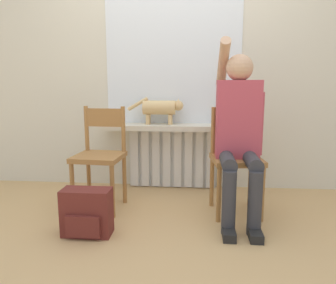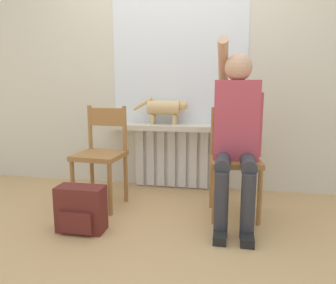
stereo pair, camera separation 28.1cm
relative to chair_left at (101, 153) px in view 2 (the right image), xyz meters
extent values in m
plane|color=tan|center=(0.57, -0.53, -0.46)|extent=(12.00, 12.00, 0.00)
cube|color=beige|center=(0.57, 0.70, 0.89)|extent=(7.00, 0.06, 2.70)
cube|color=silver|center=(0.57, 0.63, -0.16)|extent=(0.88, 0.05, 0.61)
cube|color=silver|center=(0.18, 0.59, -0.16)|extent=(0.08, 0.03, 0.59)
cube|color=silver|center=(0.29, 0.59, -0.16)|extent=(0.08, 0.03, 0.59)
cube|color=silver|center=(0.40, 0.59, -0.16)|extent=(0.08, 0.03, 0.59)
cube|color=silver|center=(0.51, 0.59, -0.16)|extent=(0.08, 0.03, 0.59)
cube|color=silver|center=(0.62, 0.59, -0.16)|extent=(0.08, 0.03, 0.59)
cube|color=silver|center=(0.73, 0.59, -0.16)|extent=(0.08, 0.03, 0.59)
cube|color=silver|center=(0.84, 0.59, -0.16)|extent=(0.08, 0.03, 0.59)
cube|color=silver|center=(0.95, 0.59, -0.16)|extent=(0.08, 0.03, 0.59)
cube|color=beige|center=(0.57, 0.53, 0.17)|extent=(1.39, 0.28, 0.05)
cube|color=white|center=(0.57, 0.66, 0.81)|extent=(1.33, 0.01, 1.21)
cube|color=#9E6B38|center=(0.00, -0.04, -0.01)|extent=(0.41, 0.41, 0.04)
cylinder|color=#9E6B38|center=(-0.18, -0.19, -0.25)|extent=(0.04, 0.04, 0.43)
cylinder|color=#9E6B38|center=(0.15, -0.22, -0.25)|extent=(0.04, 0.04, 0.43)
cylinder|color=#9E6B38|center=(-0.16, 0.14, -0.25)|extent=(0.04, 0.04, 0.43)
cylinder|color=#9E6B38|center=(0.18, 0.12, -0.25)|extent=(0.04, 0.04, 0.43)
cylinder|color=#9E6B38|center=(-0.16, 0.14, 0.21)|extent=(0.04, 0.04, 0.39)
cylinder|color=#9E6B38|center=(0.18, 0.12, 0.21)|extent=(0.04, 0.04, 0.39)
cube|color=#9E6B38|center=(0.01, 0.13, 0.30)|extent=(0.35, 0.05, 0.16)
cube|color=#9E6B38|center=(1.13, -0.04, -0.01)|extent=(0.43, 0.43, 0.04)
cylinder|color=#9E6B38|center=(0.99, -0.22, -0.25)|extent=(0.04, 0.04, 0.43)
cylinder|color=#9E6B38|center=(1.32, -0.18, -0.25)|extent=(0.04, 0.04, 0.43)
cylinder|color=#9E6B38|center=(0.95, 0.11, -0.25)|extent=(0.04, 0.04, 0.43)
cylinder|color=#9E6B38|center=(1.28, 0.15, -0.25)|extent=(0.04, 0.04, 0.43)
cylinder|color=#9E6B38|center=(0.95, 0.11, 0.21)|extent=(0.04, 0.04, 0.39)
cylinder|color=#9E6B38|center=(1.28, 0.15, 0.21)|extent=(0.04, 0.04, 0.39)
cube|color=#9E6B38|center=(1.11, 0.13, 0.30)|extent=(0.35, 0.06, 0.16)
cylinder|color=#333338|center=(1.04, -0.22, 0.03)|extent=(0.11, 0.41, 0.11)
cylinder|color=#333338|center=(1.22, -0.22, 0.03)|extent=(0.11, 0.41, 0.11)
cylinder|color=#333338|center=(1.04, -0.42, -0.23)|extent=(0.10, 0.10, 0.46)
cylinder|color=#333338|center=(1.22, -0.42, -0.23)|extent=(0.10, 0.10, 0.46)
cube|color=black|center=(1.04, -0.48, -0.43)|extent=(0.09, 0.20, 0.06)
cube|color=black|center=(1.22, -0.48, -0.43)|extent=(0.09, 0.20, 0.06)
cube|color=#B74251|center=(1.13, -0.02, 0.32)|extent=(0.34, 0.20, 0.61)
sphere|color=tan|center=(1.13, -0.02, 0.72)|extent=(0.21, 0.21, 0.21)
cylinder|color=tan|center=(1.02, 0.12, 0.75)|extent=(0.08, 0.50, 0.38)
cylinder|color=#B74251|center=(1.29, -0.06, 0.29)|extent=(0.08, 0.08, 0.49)
cylinder|color=#DBB77A|center=(0.44, 0.55, 0.36)|extent=(0.31, 0.14, 0.14)
sphere|color=#DBB77A|center=(0.63, 0.55, 0.38)|extent=(0.10, 0.10, 0.10)
cone|color=#DBB77A|center=(0.63, 0.52, 0.43)|extent=(0.03, 0.03, 0.03)
cone|color=#DBB77A|center=(0.63, 0.57, 0.43)|extent=(0.03, 0.03, 0.03)
cylinder|color=#DBB77A|center=(0.55, 0.52, 0.25)|extent=(0.04, 0.04, 0.10)
cylinder|color=#DBB77A|center=(0.55, 0.58, 0.25)|extent=(0.04, 0.04, 0.10)
cylinder|color=#DBB77A|center=(0.33, 0.52, 0.25)|extent=(0.04, 0.04, 0.10)
cylinder|color=#DBB77A|center=(0.33, 0.58, 0.25)|extent=(0.04, 0.04, 0.10)
cylinder|color=#DBB77A|center=(0.23, 0.55, 0.40)|extent=(0.21, 0.03, 0.14)
cube|color=maroon|center=(0.05, -0.52, -0.30)|extent=(0.34, 0.16, 0.33)
cube|color=maroon|center=(0.05, -0.62, -0.36)|extent=(0.24, 0.03, 0.15)
camera|label=1|loc=(0.81, -2.64, 0.60)|focal=35.00mm
camera|label=2|loc=(1.09, -2.60, 0.60)|focal=35.00mm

